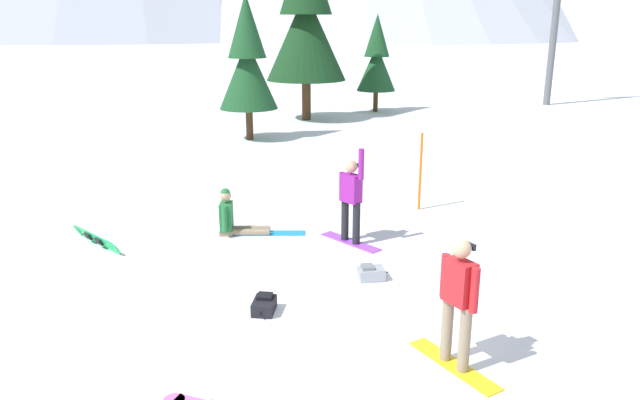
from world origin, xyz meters
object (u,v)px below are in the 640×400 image
object	(u,v)px
snowboarder_midground	(351,198)
backpack_grey	(371,273)
loose_snowboard_near_right	(96,239)
snowboarder_background	(235,218)
pine_tree_young	(306,19)
backpack_black	(264,305)
pine_tree_leaning	(377,59)
snowboarder_foreground	(458,301)
pine_tree_broad	(247,61)
trail_marker_pole	(420,172)

from	to	relation	value
snowboarder_midground	backpack_grey	size ratio (longest dim) A/B	3.74
loose_snowboard_near_right	backpack_grey	distance (m)	5.58
snowboarder_background	loose_snowboard_near_right	xyz separation A→B (m)	(-2.75, -0.34, -0.21)
pine_tree_young	backpack_black	bearing A→B (deg)	-98.26
pine_tree_young	snowboarder_midground	bearing A→B (deg)	-93.08
snowboarder_midground	backpack_black	bearing A→B (deg)	-123.26
loose_snowboard_near_right	pine_tree_leaning	bearing A→B (deg)	61.28
snowboarder_foreground	loose_snowboard_near_right	distance (m)	7.62
snowboarder_midground	pine_tree_young	size ratio (longest dim) A/B	0.25
snowboarder_background	loose_snowboard_near_right	distance (m)	2.77
snowboarder_midground	snowboarder_background	world-z (taller)	snowboarder_midground
backpack_grey	snowboarder_midground	bearing A→B (deg)	90.86
pine_tree_leaning	pine_tree_young	size ratio (longest dim) A/B	0.58
snowboarder_background	pine_tree_broad	bearing A→B (deg)	87.16
snowboarder_background	pine_tree_leaning	bearing A→B (deg)	68.30
snowboarder_midground	backpack_grey	xyz separation A→B (m)	(0.03, -1.83, -0.81)
backpack_grey	trail_marker_pole	xyz separation A→B (m)	(1.98, 3.83, 0.80)
snowboarder_midground	pine_tree_broad	size ratio (longest dim) A/B	0.37
trail_marker_pole	backpack_grey	bearing A→B (deg)	-117.35
backpack_grey	pine_tree_broad	bearing A→B (deg)	97.79
snowboarder_foreground	pine_tree_broad	size ratio (longest dim) A/B	0.33
snowboarder_midground	backpack_black	size ratio (longest dim) A/B	3.57
backpack_black	trail_marker_pole	distance (m)	6.23
trail_marker_pole	snowboarder_foreground	bearing A→B (deg)	-102.65
pine_tree_broad	pine_tree_leaning	world-z (taller)	pine_tree_broad
snowboarder_midground	trail_marker_pole	distance (m)	2.83
pine_tree_broad	snowboarder_background	bearing A→B (deg)	-92.84
snowboarder_foreground	snowboarder_midground	size ratio (longest dim) A/B	0.89
backpack_grey	pine_tree_leaning	distance (m)	20.35
backpack_black	pine_tree_broad	size ratio (longest dim) A/B	0.10
backpack_black	pine_tree_young	bearing A→B (deg)	81.74
loose_snowboard_near_right	trail_marker_pole	world-z (taller)	trail_marker_pole
backpack_black	pine_tree_broad	world-z (taller)	pine_tree_broad
snowboarder_foreground	snowboarder_background	distance (m)	6.19
snowboarder_foreground	pine_tree_broad	xyz separation A→B (m)	(-2.29, 16.05, 1.95)
snowboarder_foreground	backpack_grey	bearing A→B (deg)	99.73
backpack_black	snowboarder_foreground	bearing A→B (deg)	-37.80
backpack_grey	pine_tree_broad	distance (m)	13.62
backpack_grey	pine_tree_young	xyz separation A→B (m)	(0.82, 17.66, 4.24)
backpack_grey	pine_tree_broad	size ratio (longest dim) A/B	0.10
snowboarder_background	pine_tree_leaning	xyz separation A→B (m)	(6.79, 17.06, 2.18)
snowboarder_foreground	backpack_black	bearing A→B (deg)	142.20
pine_tree_broad	loose_snowboard_near_right	bearing A→B (deg)	-106.70
loose_snowboard_near_right	pine_tree_young	world-z (taller)	pine_tree_young
snowboarder_foreground	snowboarder_background	world-z (taller)	snowboarder_foreground
backpack_grey	pine_tree_leaning	world-z (taller)	pine_tree_leaning
snowboarder_midground	pine_tree_young	bearing A→B (deg)	86.92
snowboarder_background	backpack_grey	size ratio (longest dim) A/B	3.42
snowboarder_foreground	backpack_grey	xyz separation A→B (m)	(-0.49, 2.83, -0.81)
snowboarder_midground	pine_tree_leaning	distance (m)	18.51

